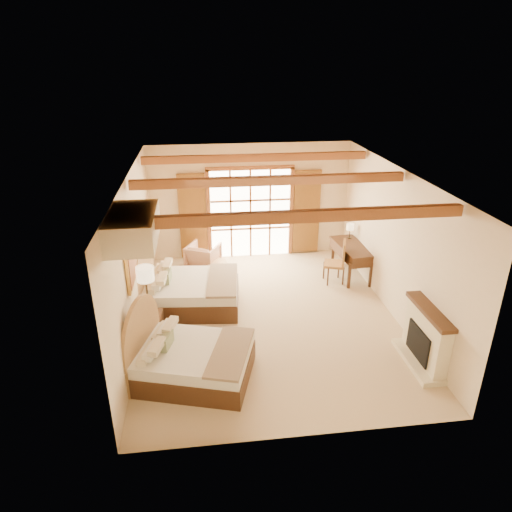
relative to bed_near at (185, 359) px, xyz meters
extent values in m
plane|color=#C9AC89|center=(1.79, 1.87, -0.40)|extent=(7.00, 7.00, 0.00)
plane|color=beige|center=(1.79, 5.37, 1.20)|extent=(5.50, 0.00, 5.50)
plane|color=beige|center=(-0.96, 1.87, 1.20)|extent=(0.00, 7.00, 7.00)
plane|color=beige|center=(4.54, 1.87, 1.20)|extent=(0.00, 7.00, 7.00)
plane|color=#B0723C|center=(1.79, 1.87, 2.80)|extent=(7.00, 7.00, 0.00)
cube|color=white|center=(1.79, 5.33, 0.85)|extent=(2.20, 0.02, 2.50)
cube|color=olive|center=(0.19, 5.30, 0.85)|extent=(0.75, 0.06, 2.40)
cube|color=olive|center=(3.39, 5.30, 0.85)|extent=(0.75, 0.06, 2.40)
cube|color=beige|center=(4.41, -0.13, 0.15)|extent=(0.25, 1.30, 1.10)
cube|color=black|center=(4.34, -0.13, 0.05)|extent=(0.18, 0.80, 0.60)
cube|color=beige|center=(4.32, -0.13, -0.35)|extent=(0.45, 1.40, 0.10)
cube|color=#462A15|center=(4.40, -0.13, 0.72)|extent=(0.30, 1.40, 0.08)
cube|color=#E8B655|center=(-0.92, 1.12, 1.35)|extent=(0.05, 0.95, 0.75)
cube|color=#C06B36|center=(-0.89, 1.12, 1.35)|extent=(0.02, 0.82, 0.62)
cube|color=beige|center=(-0.61, -0.13, 2.55)|extent=(0.70, 1.40, 0.45)
cube|color=#462A15|center=(0.15, 0.00, -0.20)|extent=(2.33, 2.00, 0.39)
cube|color=silver|center=(0.15, 0.00, 0.10)|extent=(2.28, 1.96, 0.21)
cube|color=#836E58|center=(0.82, 0.00, 0.21)|extent=(1.01, 1.64, 0.05)
cube|color=gray|center=(-0.31, 0.00, 0.32)|extent=(0.23, 0.42, 0.23)
cube|color=#462A15|center=(0.09, 2.57, -0.19)|extent=(2.31, 1.84, 0.42)
cube|color=silver|center=(0.09, 2.57, 0.14)|extent=(2.26, 1.80, 0.23)
cube|color=#836E58|center=(0.82, 2.57, 0.27)|extent=(0.81, 1.72, 0.05)
cube|color=gray|center=(-0.41, 2.57, 0.38)|extent=(0.17, 0.45, 0.25)
cube|color=#462A15|center=(-0.71, 1.30, -0.10)|extent=(0.52, 0.52, 0.58)
cylinder|color=#3D2E1E|center=(-0.71, 1.34, -0.38)|extent=(0.23, 0.23, 0.03)
cylinder|color=#3D2E1E|center=(-0.71, 1.34, 0.31)|extent=(0.04, 0.04, 1.37)
cylinder|color=beige|center=(-0.71, 1.34, 1.07)|extent=(0.34, 0.34, 0.28)
imported|color=tan|center=(0.42, 4.52, -0.03)|extent=(1.05, 1.06, 0.73)
cube|color=#9D6F45|center=(0.77, 4.15, -0.21)|extent=(0.55, 0.55, 0.36)
cube|color=#462A15|center=(4.24, 3.69, 0.41)|extent=(0.82, 1.61, 0.06)
cube|color=#462A15|center=(4.24, 3.69, 0.27)|extent=(0.79, 1.56, 0.24)
cube|color=olive|center=(3.68, 3.36, 0.10)|extent=(0.62, 0.62, 0.07)
cube|color=olive|center=(3.90, 3.36, 0.42)|extent=(0.21, 0.48, 0.60)
cylinder|color=#3D2E1E|center=(4.32, 4.22, 0.45)|extent=(0.12, 0.12, 0.02)
cylinder|color=#3D2E1E|center=(4.32, 4.22, 0.59)|extent=(0.02, 0.02, 0.28)
cylinder|color=beige|center=(4.32, 4.22, 0.76)|extent=(0.20, 0.20, 0.16)
camera|label=1|loc=(0.41, -6.75, 4.90)|focal=32.00mm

